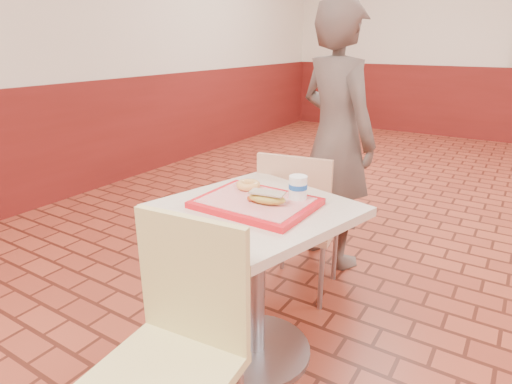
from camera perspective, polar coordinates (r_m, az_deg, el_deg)
The scene contains 8 objects.
main_table at distance 1.82m, azimuth 0.00°, elevation -8.80°, with size 0.68×0.68×0.72m.
chair_main_front at distance 1.41m, azimuth -10.76°, elevation -19.17°, with size 0.43×0.43×0.86m.
chair_main_back at distance 2.28m, azimuth 5.64°, elevation -3.50°, with size 0.44×0.44×0.82m.
customer at distance 2.63m, azimuth 10.62°, elevation 7.01°, with size 0.58×0.38×1.58m, color brown.
serving_tray at distance 1.71m, azimuth 0.00°, elevation -1.46°, with size 0.45×0.35×0.03m.
ring_donut at distance 1.83m, azimuth -1.04°, elevation 0.95°, with size 0.10×0.10×0.03m, color #F0AC57.
long_john_donut at distance 1.66m, azimuth 1.38°, elevation -0.80°, with size 0.16×0.10×0.05m.
paper_cup at distance 1.72m, azimuth 5.61°, elevation 0.66°, with size 0.07×0.07×0.09m.
Camera 1 is at (-0.58, -1.83, 1.35)m, focal length 30.00 mm.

